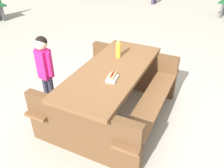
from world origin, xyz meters
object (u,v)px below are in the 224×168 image
at_px(hotdog_tray, 112,77).
at_px(child_in_coat, 44,64).
at_px(picnic_table, 112,89).
at_px(soda_bottle, 118,49).

bearing_deg(hotdog_tray, child_in_coat, -100.27).
bearing_deg(picnic_table, child_in_coat, -86.76).
distance_m(picnic_table, hotdog_tray, 0.42).
relative_size(soda_bottle, child_in_coat, 0.24).
distance_m(picnic_table, soda_bottle, 0.56).
xyz_separation_m(hotdog_tray, child_in_coat, (-0.19, -1.02, -0.08)).
bearing_deg(hotdog_tray, picnic_table, -162.42).
bearing_deg(child_in_coat, soda_bottle, 113.80).
height_order(hotdog_tray, child_in_coat, child_in_coat).
xyz_separation_m(soda_bottle, child_in_coat, (0.41, -0.93, -0.17)).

